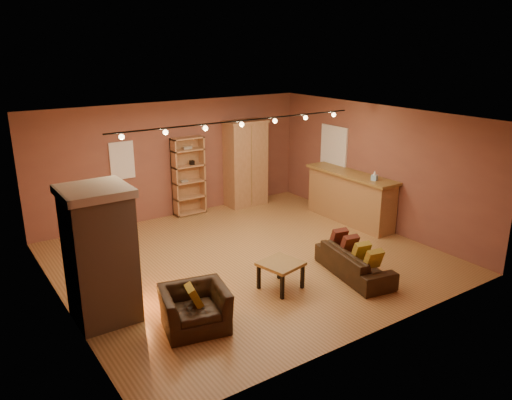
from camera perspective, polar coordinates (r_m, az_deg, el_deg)
floor at (r=9.98m, az=-0.89°, el=-6.72°), size 7.00×7.00×0.00m
ceiling at (r=9.19m, az=-0.97°, el=9.41°), size 7.00×7.00×0.00m
back_wall at (r=12.25m, az=-9.31°, el=4.59°), size 7.00×0.02×2.80m
left_wall at (r=8.21m, az=-21.85°, el=-2.97°), size 0.02×6.50×2.80m
right_wall at (r=11.71m, az=13.59°, el=3.72°), size 0.02×6.50×2.80m
fireplace at (r=7.89m, az=-17.33°, el=-5.99°), size 1.01×0.98×2.12m
back_window at (r=11.73m, az=-15.07°, el=4.39°), size 0.56×0.04×0.86m
bookcase at (r=12.38m, az=-7.82°, el=2.81°), size 0.79×0.31×1.94m
armoire at (r=12.95m, az=-1.20°, el=4.24°), size 1.10×0.62×2.23m
bar_counter at (r=12.01m, az=10.71°, el=0.33°), size 0.66×2.50×1.20m
tissue_box at (r=11.30m, az=13.39°, el=2.65°), size 0.16×0.16×0.23m
right_window at (r=12.59m, az=8.89°, el=6.12°), size 0.05×0.90×1.00m
loveseat at (r=9.34m, az=11.20°, el=-6.45°), size 0.82×1.79×0.74m
armchair at (r=7.61m, az=-7.07°, el=-11.47°), size 1.09×0.83×0.85m
coffee_table at (r=8.68m, az=2.85°, el=-7.57°), size 0.77×0.77×0.49m
track_rail at (r=9.37m, az=-1.65°, el=8.84°), size 5.20×0.09×0.13m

